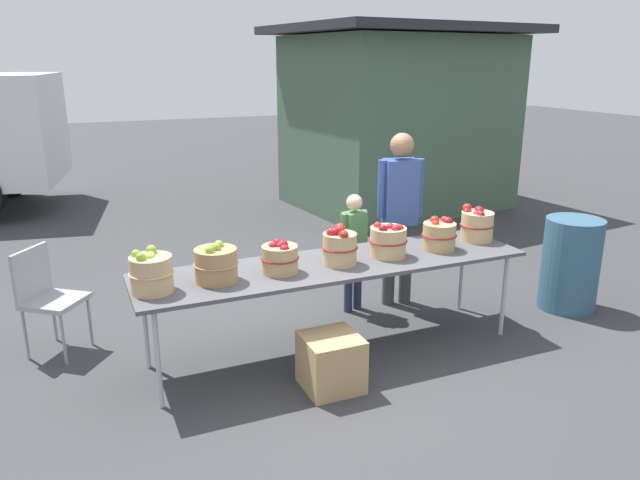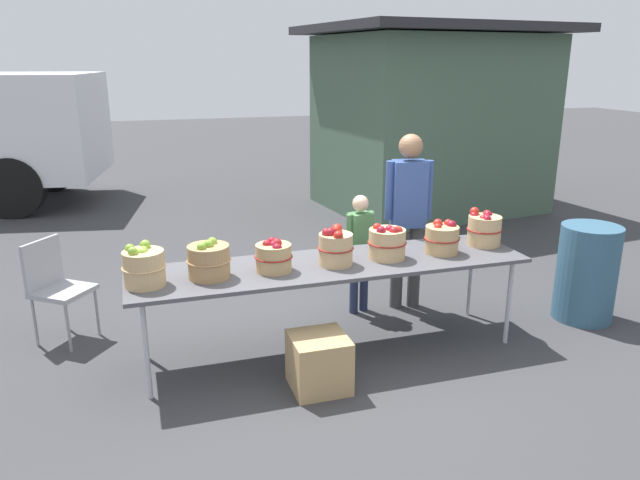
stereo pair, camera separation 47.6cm
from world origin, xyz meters
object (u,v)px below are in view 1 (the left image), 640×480
vendor_adult (400,206)px  produce_crate (331,362)px  apple_basket_green_1 (216,264)px  apple_basket_red_1 (339,247)px  apple_basket_green_0 (151,273)px  apple_basket_red_4 (477,224)px  child_customer (354,243)px  trash_barrel (570,264)px  apple_basket_red_2 (388,240)px  folding_chair (46,292)px  market_table (335,267)px  apple_basket_red_3 (439,235)px  apple_basket_red_0 (280,257)px

vendor_adult → produce_crate: size_ratio=4.12×
apple_basket_green_1 → apple_basket_red_1: apple_basket_red_1 is taller
apple_basket_green_0 → apple_basket_red_4: 2.78m
child_customer → trash_barrel: size_ratio=1.28×
apple_basket_red_2 → trash_barrel: size_ratio=0.36×
apple_basket_green_0 → vendor_adult: (2.35, 0.72, 0.08)m
apple_basket_red_1 → apple_basket_red_4: apple_basket_red_4 is taller
apple_basket_green_0 → folding_chair: size_ratio=0.36×
produce_crate → vendor_adult: bearing=43.9°
market_table → apple_basket_green_1: 0.96m
apple_basket_red_4 → folding_chair: apple_basket_red_4 is taller
apple_basket_green_0 → vendor_adult: size_ratio=0.19×
vendor_adult → folding_chair: size_ratio=1.90×
apple_basket_red_3 → apple_basket_green_0: bearing=-178.9°
apple_basket_red_0 → vendor_adult: 1.59m
child_customer → vendor_adult: bearing=163.6°
apple_basket_red_0 → vendor_adult: vendor_adult is taller
apple_basket_green_1 → apple_basket_red_0: size_ratio=1.12×
apple_basket_red_0 → apple_basket_red_2: apple_basket_red_2 is taller
vendor_adult → folding_chair: vendor_adult is taller
apple_basket_red_3 → produce_crate: apple_basket_red_3 is taller
vendor_adult → apple_basket_red_3: bearing=100.6°
child_customer → folding_chair: size_ratio=1.29×
market_table → produce_crate: 0.78m
apple_basket_red_3 → produce_crate: (-1.20, -0.50, -0.67)m
apple_basket_red_2 → vendor_adult: (0.50, 0.68, 0.08)m
apple_basket_green_1 → apple_basket_red_2: size_ratio=1.03×
apple_basket_green_1 → apple_basket_red_4: 2.33m
trash_barrel → produce_crate: trash_barrel is taller
apple_basket_red_1 → apple_basket_red_2: 0.44m
apple_basket_red_0 → apple_basket_red_4: size_ratio=0.92×
apple_basket_green_0 → child_customer: bearing=21.3°
vendor_adult → folding_chair: bearing=8.0°
child_customer → apple_basket_red_3: bearing=108.0°
market_table → vendor_adult: size_ratio=1.90×
apple_basket_red_0 → apple_basket_red_2: (0.92, 0.02, 0.01)m
apple_basket_green_0 → apple_basket_red_2: size_ratio=0.99×
folding_chair → apple_basket_green_0: bearing=-106.1°
apple_basket_red_4 → folding_chair: size_ratio=0.36×
apple_basket_red_2 → trash_barrel: 1.98m
folding_chair → produce_crate: 2.33m
market_table → apple_basket_red_2: apple_basket_red_2 is taller
apple_basket_green_1 → apple_basket_green_0: bearing=-176.4°
apple_basket_green_0 → produce_crate: (1.13, -0.45, -0.69)m
apple_basket_red_2 → apple_basket_green_1: bearing=-179.3°
apple_basket_red_4 → child_customer: (-0.89, 0.61, -0.24)m
apple_basket_red_0 → apple_basket_red_2: 0.92m
apple_basket_red_4 → trash_barrel: (1.00, -0.14, -0.46)m
apple_basket_green_0 → vendor_adult: 2.46m
apple_basket_green_1 → apple_basket_red_3: size_ratio=1.10×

